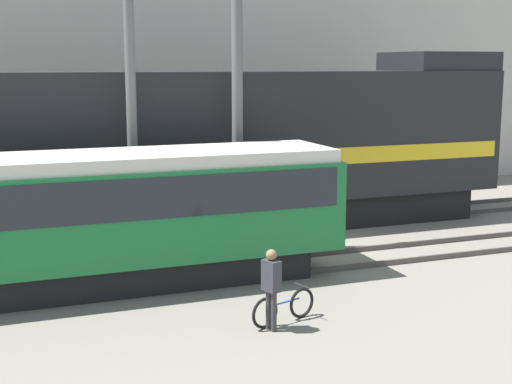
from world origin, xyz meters
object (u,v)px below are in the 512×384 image
(utility_pole_center, at_px, (237,92))
(streetcar, at_px, (56,216))
(utility_pole_left, at_px, (130,68))
(person, at_px, (271,282))
(freight_locomotive, at_px, (176,151))
(bicycle, at_px, (284,308))

(utility_pole_center, bearing_deg, streetcar, -156.02)
(utility_pole_left, bearing_deg, streetcar, -134.10)
(person, xyz_separation_m, utility_pole_left, (-1.40, 6.03, 3.99))
(freight_locomotive, height_order, bicycle, freight_locomotive)
(freight_locomotive, xyz_separation_m, bicycle, (0.06, -7.99, -2.22))
(person, height_order, utility_pole_center, utility_pole_center)
(streetcar, bearing_deg, person, -46.86)
(freight_locomotive, distance_m, person, 8.41)
(streetcar, xyz_separation_m, bicycle, (3.94, -3.53, -1.45))
(person, distance_m, utility_pole_center, 7.04)
(streetcar, height_order, utility_pole_center, utility_pole_center)
(bicycle, height_order, utility_pole_left, utility_pole_left)
(streetcar, height_order, bicycle, streetcar)
(streetcar, bearing_deg, utility_pole_center, 23.98)
(streetcar, height_order, person, streetcar)
(person, relative_size, utility_pole_left, 0.16)
(freight_locomotive, relative_size, person, 13.27)
(freight_locomotive, height_order, streetcar, freight_locomotive)
(utility_pole_center, bearing_deg, freight_locomotive, 116.95)
(freight_locomotive, bearing_deg, person, -92.17)
(streetcar, xyz_separation_m, utility_pole_center, (5.01, 2.23, 2.54))
(person, distance_m, utility_pole_left, 7.37)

